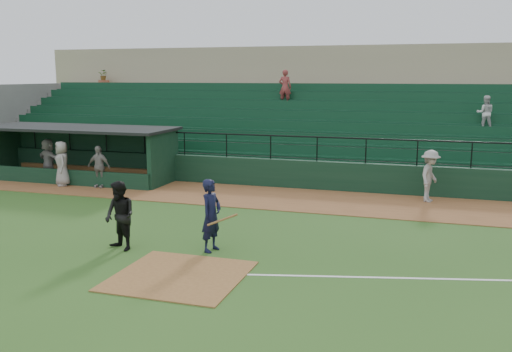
% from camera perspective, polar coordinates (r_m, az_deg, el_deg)
% --- Properties ---
extents(ground, '(90.00, 90.00, 0.00)m').
position_cam_1_polar(ground, '(14.56, -6.04, -8.76)').
color(ground, '#29501A').
rests_on(ground, ground).
extents(warning_track, '(40.00, 4.00, 0.03)m').
position_cam_1_polar(warning_track, '(21.85, 2.39, -2.25)').
color(warning_track, brown).
rests_on(warning_track, ground).
extents(home_plate_dirt, '(3.00, 3.00, 0.03)m').
position_cam_1_polar(home_plate_dirt, '(13.70, -7.74, -9.97)').
color(home_plate_dirt, brown).
rests_on(home_plate_dirt, ground).
extents(stadium_structure, '(38.00, 13.08, 6.40)m').
position_cam_1_polar(stadium_structure, '(29.68, 6.74, 5.44)').
color(stadium_structure, black).
rests_on(stadium_structure, ground).
extents(dugout, '(8.90, 3.20, 2.42)m').
position_cam_1_polar(dugout, '(27.16, -16.95, 2.58)').
color(dugout, black).
rests_on(dugout, ground).
extents(batter_at_plate, '(1.10, 0.80, 1.98)m').
position_cam_1_polar(batter_at_plate, '(15.24, -4.55, -4.00)').
color(batter_at_plate, black).
rests_on(batter_at_plate, ground).
extents(umpire, '(1.14, 1.04, 1.90)m').
position_cam_1_polar(umpire, '(15.73, -13.61, -3.95)').
color(umpire, black).
rests_on(umpire, ground).
extents(runner, '(1.03, 1.41, 1.95)m').
position_cam_1_polar(runner, '(21.98, 17.21, 0.00)').
color(runner, '#9A9590').
rests_on(runner, warning_track).
extents(dugout_player_a, '(1.04, 0.44, 1.77)m').
position_cam_1_polar(dugout_player_a, '(24.63, -15.63, 0.92)').
color(dugout_player_a, gray).
rests_on(dugout_player_a, warning_track).
extents(dugout_player_b, '(1.08, 1.10, 1.91)m').
position_cam_1_polar(dugout_player_b, '(25.49, -19.04, 1.20)').
color(dugout_player_b, gray).
rests_on(dugout_player_b, warning_track).
extents(dugout_player_c, '(1.81, 1.12, 1.87)m').
position_cam_1_polar(dugout_player_c, '(27.21, -20.26, 1.61)').
color(dugout_player_c, '#9A9690').
rests_on(dugout_player_c, warning_track).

